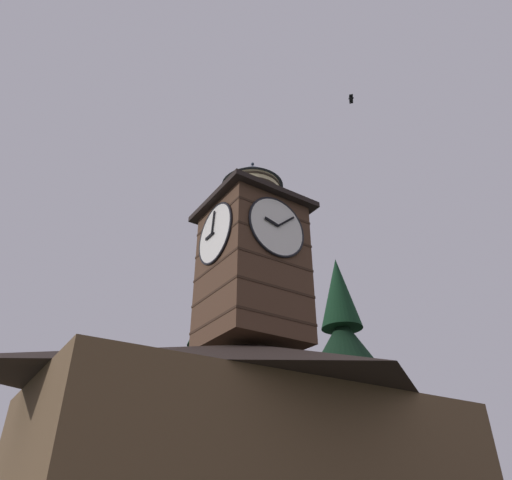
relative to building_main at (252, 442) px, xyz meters
name	(u,v)px	position (x,y,z in m)	size (l,w,h in m)	color
building_main	(252,442)	(0.00, 0.00, 0.00)	(14.79, 9.24, 6.88)	brown
clock_tower	(252,254)	(-0.25, -0.43, 7.45)	(4.29, 4.29, 9.11)	#4C3323
pine_tree_behind	(212,402)	(-1.47, -5.70, 2.30)	(5.64, 5.64, 14.52)	#473323
pine_tree_aside	(350,406)	(-7.32, -2.64, 2.25)	(7.19, 7.19, 13.72)	#473323
moon	(204,370)	(-12.79, -29.00, 10.18)	(2.30, 2.30, 2.30)	silver
flying_bird_high	(351,98)	(-4.54, 2.52, 16.74)	(0.59, 0.58, 0.16)	black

